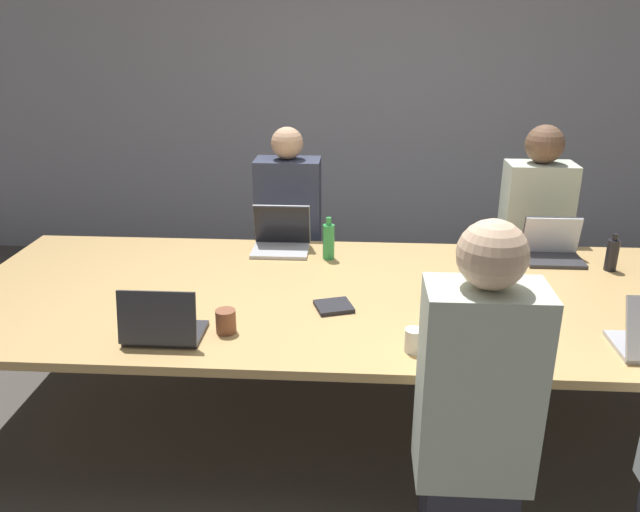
% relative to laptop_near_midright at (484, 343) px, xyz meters
% --- Properties ---
extents(ground_plane, '(24.00, 24.00, 0.00)m').
position_rel_laptop_near_midright_xyz_m(ground_plane, '(-0.46, 0.59, -0.80)').
color(ground_plane, '#4C4742').
extents(curtain_wall, '(12.00, 0.06, 2.80)m').
position_rel_laptop_near_midright_xyz_m(curtain_wall, '(-0.46, 3.12, 0.60)').
color(curtain_wall, '#9999A3').
rests_on(curtain_wall, ground_plane).
extents(conference_table, '(3.98, 1.48, 0.73)m').
position_rel_laptop_near_midright_xyz_m(conference_table, '(-0.46, 0.59, -0.11)').
color(conference_table, tan).
rests_on(conference_table, ground_plane).
extents(laptop_near_midright, '(0.36, 0.22, 0.22)m').
position_rel_laptop_near_midright_xyz_m(laptop_near_midright, '(0.00, 0.00, 0.00)').
color(laptop_near_midright, '#B7B7BC').
rests_on(laptop_near_midright, conference_table).
extents(person_near_midright, '(0.40, 0.24, 1.41)m').
position_rel_laptop_near_midright_xyz_m(person_near_midright, '(-0.08, -0.34, -0.11)').
color(person_near_midright, '#2D2D38').
rests_on(person_near_midright, ground_plane).
extents(cup_near_midright, '(0.07, 0.07, 0.10)m').
position_rel_laptop_near_midright_xyz_m(cup_near_midright, '(-0.27, 0.03, -0.01)').
color(cup_near_midright, white).
rests_on(cup_near_midright, conference_table).
extents(laptop_far_right, '(0.31, 0.23, 0.23)m').
position_rel_laptop_near_midright_xyz_m(laptop_far_right, '(0.57, 1.12, 0.01)').
color(laptop_far_right, '#333338').
rests_on(laptop_far_right, conference_table).
extents(person_far_right, '(0.40, 0.24, 1.41)m').
position_rel_laptop_near_midright_xyz_m(person_far_right, '(0.58, 1.53, -0.11)').
color(person_far_right, '#2D2D38').
rests_on(person_far_right, ground_plane).
extents(cup_far_right, '(0.09, 0.09, 0.10)m').
position_rel_laptop_near_midright_xyz_m(cup_far_right, '(0.34, 1.06, -0.01)').
color(cup_far_right, red).
rests_on(cup_far_right, conference_table).
extents(bottle_far_right, '(0.06, 0.06, 0.20)m').
position_rel_laptop_near_midright_xyz_m(bottle_far_right, '(0.84, 0.97, 0.02)').
color(bottle_far_right, black).
rests_on(bottle_far_right, conference_table).
extents(laptop_far_midleft, '(0.33, 0.26, 0.26)m').
position_rel_laptop_near_midright_xyz_m(laptop_far_midleft, '(-0.94, 1.18, 0.01)').
color(laptop_far_midleft, '#B7B7BC').
rests_on(laptop_far_midleft, conference_table).
extents(person_far_midleft, '(0.40, 0.24, 1.38)m').
position_rel_laptop_near_midright_xyz_m(person_far_midleft, '(-0.94, 1.55, -0.13)').
color(person_far_midleft, '#2D2D38').
rests_on(person_far_midleft, ground_plane).
extents(bottle_far_midleft, '(0.07, 0.07, 0.24)m').
position_rel_laptop_near_midright_xyz_m(bottle_far_midleft, '(-0.66, 1.05, 0.04)').
color(bottle_far_midleft, green).
rests_on(bottle_far_midleft, conference_table).
extents(laptop_near_left, '(0.32, 0.23, 0.24)m').
position_rel_laptop_near_midright_xyz_m(laptop_near_left, '(-1.30, 0.06, 0.01)').
color(laptop_near_left, '#333338').
rests_on(laptop_near_left, conference_table).
extents(cup_near_left, '(0.09, 0.09, 0.10)m').
position_rel_laptop_near_midright_xyz_m(cup_near_left, '(-1.06, 0.15, -0.01)').
color(cup_near_left, brown).
rests_on(cup_near_left, conference_table).
extents(stapler, '(0.05, 0.15, 0.05)m').
position_rel_laptop_near_midright_xyz_m(stapler, '(-0.16, 0.53, -0.04)').
color(stapler, black).
rests_on(stapler, conference_table).
extents(notebook, '(0.20, 0.19, 0.02)m').
position_rel_laptop_near_midright_xyz_m(notebook, '(-0.61, 0.41, -0.05)').
color(notebook, '#232328').
rests_on(notebook, conference_table).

